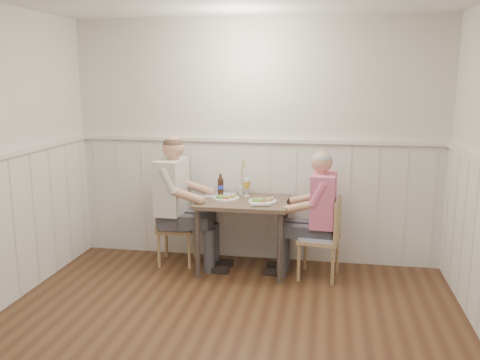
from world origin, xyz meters
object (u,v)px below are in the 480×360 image
(dining_table, at_px, (243,210))
(chair_right, at_px, (324,235))
(man_in_pink, at_px, (319,224))
(diner_cream, at_px, (176,212))
(chair_left, at_px, (172,224))
(beer_bottle, at_px, (221,186))
(grass_vase, at_px, (241,178))

(dining_table, distance_m, chair_right, 0.86)
(dining_table, bearing_deg, man_in_pink, -3.34)
(diner_cream, bearing_deg, dining_table, 1.42)
(chair_left, relative_size, man_in_pink, 0.62)
(dining_table, relative_size, beer_bottle, 4.05)
(chair_right, height_order, man_in_pink, man_in_pink)
(man_in_pink, xyz_separation_m, grass_vase, (-0.83, 0.28, 0.39))
(diner_cream, height_order, grass_vase, diner_cream)
(chair_right, relative_size, grass_vase, 2.02)
(dining_table, height_order, diner_cream, diner_cream)
(dining_table, xyz_separation_m, diner_cream, (-0.71, -0.02, -0.05))
(chair_right, xyz_separation_m, grass_vase, (-0.89, 0.31, 0.49))
(dining_table, relative_size, grass_vase, 2.26)
(chair_left, height_order, grass_vase, grass_vase)
(dining_table, height_order, chair_left, chair_left)
(beer_bottle, bearing_deg, diner_cream, -154.29)
(grass_vase, bearing_deg, beer_bottle, -168.68)
(grass_vase, bearing_deg, dining_table, -74.37)
(chair_left, bearing_deg, grass_vase, 12.87)
(diner_cream, xyz_separation_m, grass_vase, (0.65, 0.25, 0.34))
(chair_right, xyz_separation_m, man_in_pink, (-0.06, 0.04, 0.10))
(dining_table, bearing_deg, chair_right, -5.51)
(chair_left, distance_m, diner_cream, 0.20)
(chair_left, height_order, diner_cream, diner_cream)
(chair_right, xyz_separation_m, diner_cream, (-1.54, 0.06, 0.15))
(diner_cream, bearing_deg, beer_bottle, 25.71)
(chair_left, distance_m, beer_bottle, 0.67)
(chair_left, bearing_deg, chair_right, -5.26)
(dining_table, relative_size, chair_left, 1.15)
(dining_table, height_order, chair_right, chair_right)
(dining_table, distance_m, grass_vase, 0.37)
(dining_table, bearing_deg, diner_cream, -178.58)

